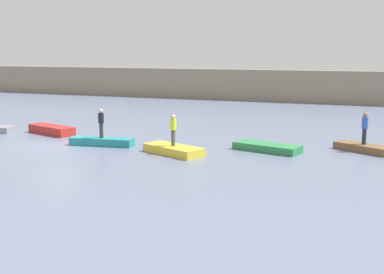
{
  "coord_description": "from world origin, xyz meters",
  "views": [
    {
      "loc": [
        17.18,
        -23.28,
        5.35
      ],
      "look_at": [
        7.53,
        1.79,
        0.68
      ],
      "focal_mm": 47.18,
      "sensor_mm": 36.0,
      "label": 1
    }
  ],
  "objects_px": {
    "rowboat_teal": "(102,142)",
    "rowboat_red": "(52,130)",
    "person_blue_shirt": "(365,127)",
    "person_hiviz_shirt": "(173,128)",
    "person_dark_shirt": "(101,122)",
    "rowboat_green": "(267,147)",
    "rowboat_yellow": "(173,150)",
    "rowboat_brown": "(363,148)"
  },
  "relations": [
    {
      "from": "rowboat_green",
      "to": "person_hiviz_shirt",
      "type": "relative_size",
      "value": 2.17
    },
    {
      "from": "rowboat_teal",
      "to": "person_hiviz_shirt",
      "type": "height_order",
      "value": "person_hiviz_shirt"
    },
    {
      "from": "rowboat_yellow",
      "to": "person_dark_shirt",
      "type": "relative_size",
      "value": 2.06
    },
    {
      "from": "rowboat_brown",
      "to": "person_hiviz_shirt",
      "type": "distance_m",
      "value": 10.16
    },
    {
      "from": "rowboat_teal",
      "to": "rowboat_yellow",
      "type": "bearing_deg",
      "value": -15.86
    },
    {
      "from": "rowboat_brown",
      "to": "rowboat_red",
      "type": "bearing_deg",
      "value": -146.09
    },
    {
      "from": "rowboat_red",
      "to": "person_blue_shirt",
      "type": "xyz_separation_m",
      "value": [
        18.94,
        1.23,
        1.07
      ]
    },
    {
      "from": "person_dark_shirt",
      "to": "person_hiviz_shirt",
      "type": "relative_size",
      "value": 1.0
    },
    {
      "from": "rowboat_teal",
      "to": "rowboat_green",
      "type": "height_order",
      "value": "rowboat_teal"
    },
    {
      "from": "rowboat_red",
      "to": "person_blue_shirt",
      "type": "height_order",
      "value": "person_blue_shirt"
    },
    {
      "from": "rowboat_teal",
      "to": "rowboat_green",
      "type": "xyz_separation_m",
      "value": [
        9.07,
        1.8,
        -0.02
      ]
    },
    {
      "from": "rowboat_red",
      "to": "rowboat_green",
      "type": "xyz_separation_m",
      "value": [
        14.13,
        -0.46,
        -0.07
      ]
    },
    {
      "from": "rowboat_red",
      "to": "rowboat_brown",
      "type": "relative_size",
      "value": 1.14
    },
    {
      "from": "rowboat_yellow",
      "to": "rowboat_teal",
      "type": "bearing_deg",
      "value": -164.8
    },
    {
      "from": "rowboat_teal",
      "to": "rowboat_red",
      "type": "bearing_deg",
      "value": 148.43
    },
    {
      "from": "rowboat_teal",
      "to": "person_hiviz_shirt",
      "type": "xyz_separation_m",
      "value": [
        4.69,
        -0.69,
        1.13
      ]
    },
    {
      "from": "rowboat_teal",
      "to": "person_dark_shirt",
      "type": "height_order",
      "value": "person_dark_shirt"
    },
    {
      "from": "person_blue_shirt",
      "to": "rowboat_red",
      "type": "bearing_deg",
      "value": -176.29
    },
    {
      "from": "person_blue_shirt",
      "to": "person_hiviz_shirt",
      "type": "distance_m",
      "value": 10.1
    },
    {
      "from": "rowboat_teal",
      "to": "rowboat_yellow",
      "type": "relative_size",
      "value": 1.08
    },
    {
      "from": "rowboat_red",
      "to": "person_hiviz_shirt",
      "type": "height_order",
      "value": "person_hiviz_shirt"
    },
    {
      "from": "rowboat_teal",
      "to": "person_dark_shirt",
      "type": "distance_m",
      "value": 1.12
    },
    {
      "from": "person_hiviz_shirt",
      "to": "rowboat_yellow",
      "type": "bearing_deg",
      "value": -90.0
    },
    {
      "from": "rowboat_brown",
      "to": "person_blue_shirt",
      "type": "distance_m",
      "value": 1.14
    },
    {
      "from": "rowboat_yellow",
      "to": "person_blue_shirt",
      "type": "distance_m",
      "value": 10.16
    },
    {
      "from": "rowboat_red",
      "to": "person_blue_shirt",
      "type": "distance_m",
      "value": 19.01
    },
    {
      "from": "person_hiviz_shirt",
      "to": "rowboat_brown",
      "type": "bearing_deg",
      "value": 24.43
    },
    {
      "from": "rowboat_red",
      "to": "rowboat_green",
      "type": "relative_size",
      "value": 0.99
    },
    {
      "from": "person_hiviz_shirt",
      "to": "person_blue_shirt",
      "type": "bearing_deg",
      "value": 24.43
    },
    {
      "from": "person_dark_shirt",
      "to": "rowboat_teal",
      "type": "bearing_deg",
      "value": -90.0
    },
    {
      "from": "rowboat_yellow",
      "to": "person_hiviz_shirt",
      "type": "distance_m",
      "value": 1.13
    },
    {
      "from": "rowboat_red",
      "to": "rowboat_yellow",
      "type": "distance_m",
      "value": 10.18
    },
    {
      "from": "rowboat_yellow",
      "to": "person_hiviz_shirt",
      "type": "xyz_separation_m",
      "value": [
        0.0,
        0.0,
        1.13
      ]
    },
    {
      "from": "rowboat_red",
      "to": "rowboat_brown",
      "type": "height_order",
      "value": "rowboat_red"
    },
    {
      "from": "rowboat_yellow",
      "to": "person_blue_shirt",
      "type": "bearing_deg",
      "value": 47.99
    },
    {
      "from": "rowboat_green",
      "to": "person_dark_shirt",
      "type": "relative_size",
      "value": 2.18
    },
    {
      "from": "rowboat_red",
      "to": "rowboat_green",
      "type": "height_order",
      "value": "rowboat_red"
    },
    {
      "from": "rowboat_red",
      "to": "person_dark_shirt",
      "type": "xyz_separation_m",
      "value": [
        5.06,
        -2.26,
        1.07
      ]
    },
    {
      "from": "rowboat_red",
      "to": "person_hiviz_shirt",
      "type": "xyz_separation_m",
      "value": [
        9.75,
        -2.95,
        1.08
      ]
    },
    {
      "from": "rowboat_green",
      "to": "person_blue_shirt",
      "type": "xyz_separation_m",
      "value": [
        4.81,
        1.69,
        1.14
      ]
    },
    {
      "from": "rowboat_red",
      "to": "person_hiviz_shirt",
      "type": "bearing_deg",
      "value": 2.14
    },
    {
      "from": "person_hiviz_shirt",
      "to": "rowboat_green",
      "type": "bearing_deg",
      "value": 29.57
    }
  ]
}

